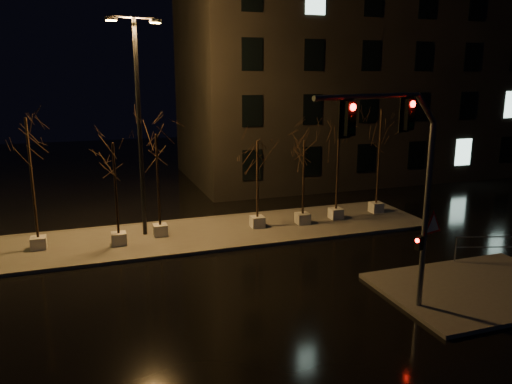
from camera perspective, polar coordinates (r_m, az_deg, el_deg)
name	(u,v)px	position (r m, az deg, el deg)	size (l,w,h in m)	color
ground	(253,281)	(19.29, -0.35, -10.11)	(90.00, 90.00, 0.00)	black
median	(214,233)	(24.66, -4.82, -4.66)	(22.00, 5.00, 0.15)	#4B4843
sidewalk_corner	(479,289)	(20.17, 24.12, -10.04)	(7.00, 5.00, 0.15)	#4B4843
building	(351,76)	(39.94, 10.78, 12.87)	(25.00, 12.00, 15.00)	black
tree_0	(29,148)	(23.15, -24.56, 4.61)	(1.80, 1.80, 5.92)	#B5B4A9
tree_1	(114,166)	(22.66, -15.91, 2.86)	(1.80, 1.80, 4.75)	#B5B4A9
tree_2	(157,157)	(23.47, -11.26, 3.91)	(1.80, 1.80, 4.98)	#B5B4A9
tree_3	(257,160)	(24.43, 0.16, 3.63)	(1.80, 1.80, 4.48)	#B5B4A9
tree_4	(304,159)	(25.14, 5.49, 3.75)	(1.80, 1.80, 4.43)	#B5B4A9
tree_5	(338,149)	(26.24, 9.39, 4.89)	(1.80, 1.80, 4.94)	#B5B4A9
tree_6	(380,133)	(27.86, 14.02, 6.60)	(1.80, 1.80, 5.86)	#B5B4A9
traffic_signal_mast	(406,174)	(15.65, 16.79, 2.00)	(5.55, 1.63, 7.01)	slate
streetlight_main	(139,114)	(23.61, -13.25, 8.71)	(2.49, 0.82, 9.99)	black
guard_rail_a	(485,245)	(22.60, 24.72, -5.52)	(2.35, 0.80, 1.06)	slate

